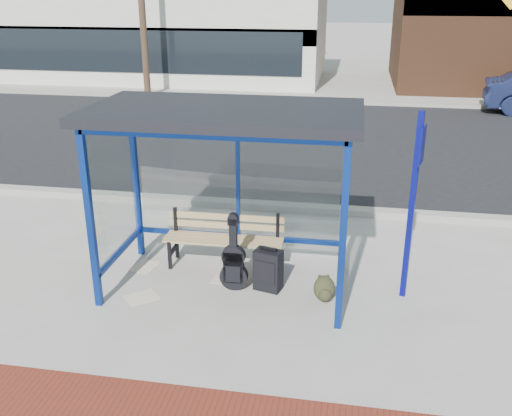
% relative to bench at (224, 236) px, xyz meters
% --- Properties ---
extents(ground, '(120.00, 120.00, 0.00)m').
position_rel_bench_xyz_m(ground, '(0.18, -0.61, -0.45)').
color(ground, '#B2ADA0').
rests_on(ground, ground).
extents(curb_near, '(60.00, 0.25, 0.12)m').
position_rel_bench_xyz_m(curb_near, '(0.18, 2.29, -0.39)').
color(curb_near, gray).
rests_on(curb_near, ground).
extents(street_asphalt, '(60.00, 10.00, 0.00)m').
position_rel_bench_xyz_m(street_asphalt, '(0.18, 7.39, -0.45)').
color(street_asphalt, black).
rests_on(street_asphalt, ground).
extents(curb_far, '(60.00, 0.25, 0.12)m').
position_rel_bench_xyz_m(curb_far, '(0.18, 12.49, -0.39)').
color(curb_far, gray).
rests_on(curb_far, ground).
extents(far_sidewalk, '(60.00, 4.00, 0.01)m').
position_rel_bench_xyz_m(far_sidewalk, '(0.18, 14.39, -0.45)').
color(far_sidewalk, '#B2ADA0').
rests_on(far_sidewalk, ground).
extents(bus_shelter, '(3.30, 1.80, 2.42)m').
position_rel_bench_xyz_m(bus_shelter, '(0.18, -0.54, 1.62)').
color(bus_shelter, navy).
rests_on(bus_shelter, ground).
extents(storefront_white, '(18.00, 6.04, 4.00)m').
position_rel_bench_xyz_m(storefront_white, '(-8.82, 17.38, 1.55)').
color(storefront_white, silver).
rests_on(storefront_white, ground).
extents(bench, '(1.69, 0.44, 0.80)m').
position_rel_bench_xyz_m(bench, '(0.00, 0.00, 0.00)').
color(bench, black).
rests_on(bench, ground).
extents(guitar_bag, '(0.37, 0.11, 1.02)m').
position_rel_bench_xyz_m(guitar_bag, '(0.28, -0.67, -0.08)').
color(guitar_bag, black).
rests_on(guitar_bag, ground).
extents(suitcase, '(0.40, 0.31, 0.62)m').
position_rel_bench_xyz_m(suitcase, '(0.73, -0.61, -0.17)').
color(suitcase, black).
rests_on(suitcase, ground).
extents(backpack, '(0.31, 0.30, 0.33)m').
position_rel_bench_xyz_m(backpack, '(1.48, -0.76, -0.29)').
color(backpack, '#292A17').
rests_on(backpack, ground).
extents(sign_post, '(0.13, 0.30, 2.43)m').
position_rel_bench_xyz_m(sign_post, '(2.49, -0.46, 0.92)').
color(sign_post, navy).
rests_on(sign_post, ground).
extents(newspaper_a, '(0.39, 0.46, 0.01)m').
position_rel_bench_xyz_m(newspaper_a, '(-1.12, -0.27, -0.45)').
color(newspaper_a, white).
rests_on(newspaper_a, ground).
extents(newspaper_b, '(0.51, 0.50, 0.01)m').
position_rel_bench_xyz_m(newspaper_b, '(-0.85, -1.11, -0.45)').
color(newspaper_b, white).
rests_on(newspaper_b, ground).
extents(newspaper_c, '(0.37, 0.31, 0.01)m').
position_rel_bench_xyz_m(newspaper_c, '(0.10, -0.47, -0.45)').
color(newspaper_c, white).
rests_on(newspaper_c, ground).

